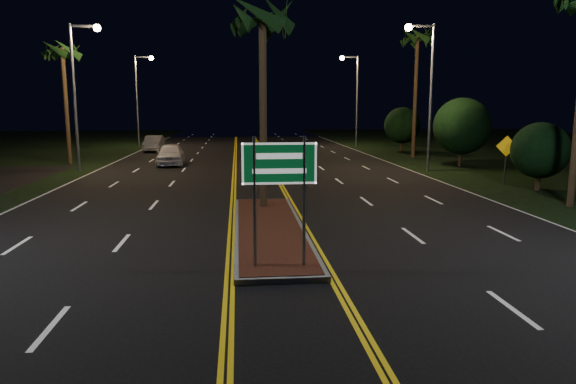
{
  "coord_description": "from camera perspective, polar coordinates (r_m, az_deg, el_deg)",
  "views": [
    {
      "loc": [
        -0.98,
        -9.35,
        4.05
      ],
      "look_at": [
        0.27,
        3.42,
        1.9
      ],
      "focal_mm": 32.0,
      "sensor_mm": 36.0,
      "label": 1
    }
  ],
  "objects": [
    {
      "name": "ground",
      "position": [
        10.23,
        0.37,
        -13.8
      ],
      "size": [
        120.0,
        120.0,
        0.0
      ],
      "primitive_type": "plane",
      "color": "black",
      "rests_on": "ground"
    },
    {
      "name": "median_island",
      "position": [
        16.85,
        -2.09,
        -4.11
      ],
      "size": [
        2.25,
        10.25,
        0.17
      ],
      "color": "gray",
      "rests_on": "ground"
    },
    {
      "name": "highway_sign",
      "position": [
        12.29,
        -0.96,
        1.81
      ],
      "size": [
        1.8,
        0.08,
        3.2
      ],
      "color": "gray",
      "rests_on": "ground"
    },
    {
      "name": "streetlight_left_mid",
      "position": [
        34.75,
        -22.13,
        11.48
      ],
      "size": [
        1.91,
        0.44,
        9.0
      ],
      "color": "gray",
      "rests_on": "ground"
    },
    {
      "name": "streetlight_left_far",
      "position": [
        54.23,
        -16.09,
        10.84
      ],
      "size": [
        1.91,
        0.44,
        9.0
      ],
      "color": "gray",
      "rests_on": "ground"
    },
    {
      "name": "streetlight_right_mid",
      "position": [
        33.46,
        15.04,
        11.95
      ],
      "size": [
        1.91,
        0.44,
        9.0
      ],
      "color": "gray",
      "rests_on": "ground"
    },
    {
      "name": "streetlight_right_far",
      "position": [
        52.66,
        7.29,
        11.18
      ],
      "size": [
        1.91,
        0.44,
        9.0
      ],
      "color": "gray",
      "rests_on": "ground"
    },
    {
      "name": "palm_median",
      "position": [
        20.13,
        -2.87,
        18.72
      ],
      "size": [
        2.4,
        2.4,
        8.3
      ],
      "color": "#382819",
      "rests_on": "ground"
    },
    {
      "name": "palm_left_far",
      "position": [
        39.35,
        -23.79,
        14.12
      ],
      "size": [
        2.4,
        2.4,
        8.8
      ],
      "color": "#382819",
      "rests_on": "ground"
    },
    {
      "name": "palm_right_far",
      "position": [
        42.0,
        14.2,
        16.2
      ],
      "size": [
        2.4,
        2.4,
        10.3
      ],
      "color": "#382819",
      "rests_on": "ground"
    },
    {
      "name": "shrub_near",
      "position": [
        27.55,
        26.23,
        4.16
      ],
      "size": [
        2.7,
        2.7,
        3.3
      ],
      "color": "#382819",
      "rests_on": "ground"
    },
    {
      "name": "shrub_mid",
      "position": [
        36.58,
        18.75,
        6.94
      ],
      "size": [
        3.78,
        3.78,
        4.62
      ],
      "color": "#382819",
      "rests_on": "ground"
    },
    {
      "name": "shrub_far",
      "position": [
        47.72,
        12.58,
        7.23
      ],
      "size": [
        3.24,
        3.24,
        3.96
      ],
      "color": "#382819",
      "rests_on": "ground"
    },
    {
      "name": "car_near",
      "position": [
        36.69,
        -12.93,
        4.31
      ],
      "size": [
        2.51,
        5.37,
        1.76
      ],
      "primitive_type": "imported",
      "rotation": [
        0.0,
        0.0,
        0.05
      ],
      "color": "silver",
      "rests_on": "ground"
    },
    {
      "name": "car_far",
      "position": [
        48.57,
        -14.68,
        5.38
      ],
      "size": [
        2.13,
        4.89,
        1.62
      ],
      "primitive_type": "imported",
      "rotation": [
        0.0,
        0.0,
        0.01
      ],
      "color": "#B6B7C0",
      "rests_on": "ground"
    },
    {
      "name": "warning_sign",
      "position": [
        28.93,
        23.08,
        4.02
      ],
      "size": [
        1.06,
        0.2,
        2.55
      ],
      "rotation": [
        0.0,
        0.0,
        -0.16
      ],
      "color": "gray",
      "rests_on": "ground"
    }
  ]
}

